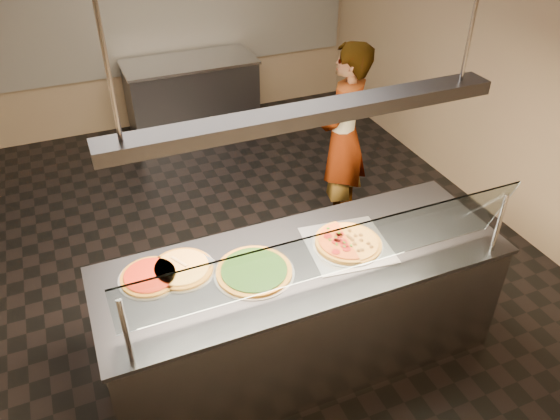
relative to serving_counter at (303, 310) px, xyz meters
name	(u,v)px	position (x,y,z in m)	size (l,w,h in m)	color
ground	(247,249)	(0.06, 1.35, -0.48)	(5.00, 6.00, 0.02)	black
wall_back	(157,4)	(0.06, 4.36, 1.03)	(5.00, 0.02, 3.00)	#8F7C5C
wall_front	(517,407)	(0.06, -1.66, 1.03)	(5.00, 0.02, 3.00)	#8F7C5C
wall_right	(496,55)	(2.57, 1.35, 1.03)	(0.02, 6.00, 3.00)	#8F7C5C
tile_band	(159,22)	(0.06, 4.33, 0.83)	(4.90, 0.02, 1.20)	silver
serving_counter	(303,310)	(0.00, 0.00, 0.00)	(2.70, 0.94, 0.93)	#B7B7BC
sneeze_guard	(331,254)	(0.00, -0.34, 0.76)	(2.46, 0.18, 0.54)	#B7B7BC
perforated_tray	(347,244)	(0.32, 0.01, 0.47)	(0.59, 0.59, 0.01)	silver
half_pizza_pepperoni	(334,245)	(0.22, 0.01, 0.50)	(0.27, 0.46, 0.05)	brown
half_pizza_sausage	(361,239)	(0.43, 0.01, 0.49)	(0.27, 0.46, 0.04)	brown
pizza_spinach	(254,271)	(-0.35, 0.00, 0.48)	(0.51, 0.51, 0.03)	silver
pizza_cheese	(182,268)	(-0.76, 0.20, 0.48)	(0.42, 0.42, 0.03)	silver
pizza_tomato	(150,276)	(-0.96, 0.20, 0.48)	(0.40, 0.40, 0.03)	silver
pizza_spatula	(189,262)	(-0.71, 0.22, 0.49)	(0.26, 0.20, 0.02)	#B7B7BC
prep_table	(192,97)	(0.27, 3.90, 0.00)	(1.60, 0.74, 0.93)	#404046
worker	(343,138)	(1.07, 1.46, 0.43)	(0.65, 0.43, 1.79)	#37343F
heat_lamp_housing	(309,114)	(0.00, 0.00, 1.48)	(2.30, 0.18, 0.08)	#404046
lamp_rod_left	(101,35)	(-1.00, 0.00, 2.03)	(0.02, 0.02, 1.01)	#B7B7BC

